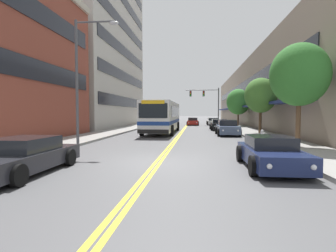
{
  "coord_description": "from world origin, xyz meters",
  "views": [
    {
      "loc": [
        1.56,
        -10.64,
        2.03
      ],
      "look_at": [
        -1.08,
        13.55,
        0.81
      ],
      "focal_mm": 28.0,
      "sensor_mm": 36.0,
      "label": 1
    }
  ],
  "objects_px": {
    "street_lamp_left_near": "(83,71)",
    "street_tree_right_far": "(238,102)",
    "traffic_signal_mast": "(207,99)",
    "street_tree_right_near": "(299,75)",
    "car_dark_grey_parked_left_mid": "(157,122)",
    "car_red_moving_lead": "(193,122)",
    "car_navy_parked_right_foreground": "(270,153)",
    "city_bus": "(163,116)",
    "car_black_parked_right_mid": "(219,125)",
    "car_slate_blue_parked_right_end": "(227,128)",
    "street_tree_right_mid": "(261,96)",
    "car_white_parked_right_far": "(213,122)",
    "car_charcoal_parked_left_near": "(22,157)",
    "fire_hydrant": "(262,135)"
  },
  "relations": [
    {
      "from": "car_red_moving_lead",
      "to": "car_black_parked_right_mid",
      "type": "bearing_deg",
      "value": -74.22
    },
    {
      "from": "car_dark_grey_parked_left_mid",
      "to": "street_tree_right_mid",
      "type": "height_order",
      "value": "street_tree_right_mid"
    },
    {
      "from": "city_bus",
      "to": "car_navy_parked_right_foreground",
      "type": "distance_m",
      "value": 18.14
    },
    {
      "from": "street_tree_right_near",
      "to": "street_tree_right_far",
      "type": "relative_size",
      "value": 1.08
    },
    {
      "from": "car_slate_blue_parked_right_end",
      "to": "car_red_moving_lead",
      "type": "relative_size",
      "value": 1.0
    },
    {
      "from": "car_dark_grey_parked_left_mid",
      "to": "traffic_signal_mast",
      "type": "bearing_deg",
      "value": 37.76
    },
    {
      "from": "car_charcoal_parked_left_near",
      "to": "street_tree_right_far",
      "type": "xyz_separation_m",
      "value": [
        11.8,
        30.67,
        3.05
      ]
    },
    {
      "from": "car_black_parked_right_mid",
      "to": "street_tree_right_near",
      "type": "bearing_deg",
      "value": -79.81
    },
    {
      "from": "city_bus",
      "to": "car_charcoal_parked_left_near",
      "type": "height_order",
      "value": "city_bus"
    },
    {
      "from": "street_tree_right_mid",
      "to": "car_black_parked_right_mid",
      "type": "bearing_deg",
      "value": 115.94
    },
    {
      "from": "car_white_parked_right_far",
      "to": "fire_hydrant",
      "type": "bearing_deg",
      "value": -86.55
    },
    {
      "from": "car_navy_parked_right_foreground",
      "to": "car_red_moving_lead",
      "type": "bearing_deg",
      "value": 95.62
    },
    {
      "from": "fire_hydrant",
      "to": "car_charcoal_parked_left_near",
      "type": "bearing_deg",
      "value": -135.65
    },
    {
      "from": "car_white_parked_right_far",
      "to": "traffic_signal_mast",
      "type": "height_order",
      "value": "traffic_signal_mast"
    },
    {
      "from": "city_bus",
      "to": "car_dark_grey_parked_left_mid",
      "type": "height_order",
      "value": "city_bus"
    },
    {
      "from": "car_dark_grey_parked_left_mid",
      "to": "car_white_parked_right_far",
      "type": "bearing_deg",
      "value": 33.88
    },
    {
      "from": "car_slate_blue_parked_right_end",
      "to": "street_tree_right_far",
      "type": "bearing_deg",
      "value": 77.69
    },
    {
      "from": "car_navy_parked_right_foreground",
      "to": "car_black_parked_right_mid",
      "type": "relative_size",
      "value": 0.94
    },
    {
      "from": "car_dark_grey_parked_left_mid",
      "to": "traffic_signal_mast",
      "type": "height_order",
      "value": "traffic_signal_mast"
    },
    {
      "from": "car_navy_parked_right_foreground",
      "to": "car_black_parked_right_mid",
      "type": "bearing_deg",
      "value": 89.97
    },
    {
      "from": "car_dark_grey_parked_left_mid",
      "to": "street_tree_right_mid",
      "type": "relative_size",
      "value": 0.85
    },
    {
      "from": "street_tree_right_near",
      "to": "car_navy_parked_right_foreground",
      "type": "bearing_deg",
      "value": -118.41
    },
    {
      "from": "car_black_parked_right_mid",
      "to": "car_white_parked_right_far",
      "type": "distance_m",
      "value": 12.74
    },
    {
      "from": "street_tree_right_mid",
      "to": "fire_hydrant",
      "type": "xyz_separation_m",
      "value": [
        -1.5,
        -7.04,
        -3.1
      ]
    },
    {
      "from": "car_navy_parked_right_foreground",
      "to": "car_black_parked_right_mid",
      "type": "distance_m",
      "value": 21.81
    },
    {
      "from": "car_black_parked_right_mid",
      "to": "car_slate_blue_parked_right_end",
      "type": "xyz_separation_m",
      "value": [
        0.1,
        -7.41,
        0.04
      ]
    },
    {
      "from": "city_bus",
      "to": "street_tree_right_near",
      "type": "xyz_separation_m",
      "value": [
        9.12,
        -11.56,
        2.38
      ]
    },
    {
      "from": "car_red_moving_lead",
      "to": "street_tree_right_far",
      "type": "xyz_separation_m",
      "value": [
        6.58,
        -4.57,
        3.04
      ]
    },
    {
      "from": "car_white_parked_right_far",
      "to": "traffic_signal_mast",
      "type": "relative_size",
      "value": 0.73
    },
    {
      "from": "street_tree_right_far",
      "to": "car_navy_parked_right_foreground",
      "type": "bearing_deg",
      "value": -96.48
    },
    {
      "from": "traffic_signal_mast",
      "to": "street_tree_right_mid",
      "type": "bearing_deg",
      "value": -77.87
    },
    {
      "from": "street_lamp_left_near",
      "to": "street_tree_right_far",
      "type": "xyz_separation_m",
      "value": [
        12.45,
        24.28,
        -0.81
      ]
    },
    {
      "from": "car_dark_grey_parked_left_mid",
      "to": "street_tree_right_far",
      "type": "xyz_separation_m",
      "value": [
        11.89,
        0.23,
        3.0
      ]
    },
    {
      "from": "street_tree_right_mid",
      "to": "car_slate_blue_parked_right_end",
      "type": "bearing_deg",
      "value": -164.2
    },
    {
      "from": "car_dark_grey_parked_left_mid",
      "to": "street_lamp_left_near",
      "type": "relative_size",
      "value": 0.59
    },
    {
      "from": "traffic_signal_mast",
      "to": "street_tree_right_near",
      "type": "height_order",
      "value": "traffic_signal_mast"
    },
    {
      "from": "city_bus",
      "to": "fire_hydrant",
      "type": "xyz_separation_m",
      "value": [
        7.86,
        -8.78,
        -1.21
      ]
    },
    {
      "from": "car_navy_parked_right_foreground",
      "to": "fire_hydrant",
      "type": "xyz_separation_m",
      "value": [
        1.69,
        8.23,
        -0.02
      ]
    },
    {
      "from": "city_bus",
      "to": "car_navy_parked_right_foreground",
      "type": "bearing_deg",
      "value": -70.07
    },
    {
      "from": "car_red_moving_lead",
      "to": "street_tree_right_mid",
      "type": "xyz_separation_m",
      "value": [
        6.49,
        -18.24,
        3.06
      ]
    },
    {
      "from": "city_bus",
      "to": "street_tree_right_mid",
      "type": "distance_m",
      "value": 9.71
    },
    {
      "from": "car_black_parked_right_mid",
      "to": "street_tree_right_near",
      "type": "xyz_separation_m",
      "value": [
        2.94,
        -16.36,
        3.52
      ]
    },
    {
      "from": "car_slate_blue_parked_right_end",
      "to": "car_red_moving_lead",
      "type": "distance_m",
      "value": 19.41
    },
    {
      "from": "car_red_moving_lead",
      "to": "fire_hydrant",
      "type": "xyz_separation_m",
      "value": [
        4.98,
        -25.28,
        -0.04
      ]
    },
    {
      "from": "car_dark_grey_parked_left_mid",
      "to": "street_tree_right_far",
      "type": "bearing_deg",
      "value": 1.11
    },
    {
      "from": "car_white_parked_right_far",
      "to": "street_lamp_left_near",
      "type": "relative_size",
      "value": 0.62
    },
    {
      "from": "car_dark_grey_parked_left_mid",
      "to": "street_tree_right_mid",
      "type": "distance_m",
      "value": 18.13
    },
    {
      "from": "car_dark_grey_parked_left_mid",
      "to": "car_slate_blue_parked_right_end",
      "type": "xyz_separation_m",
      "value": [
        8.72,
        -14.31,
        0.02
      ]
    },
    {
      "from": "car_dark_grey_parked_left_mid",
      "to": "car_navy_parked_right_foreground",
      "type": "height_order",
      "value": "car_dark_grey_parked_left_mid"
    },
    {
      "from": "street_tree_right_far",
      "to": "street_lamp_left_near",
      "type": "bearing_deg",
      "value": -117.15
    }
  ]
}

